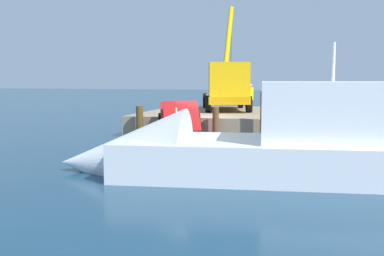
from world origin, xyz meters
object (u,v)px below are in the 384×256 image
salvaged_car (181,129)px  moored_yacht (243,159)px  dock_worker (250,98)px  crane_truck (227,87)px

salvaged_car → moored_yacht: size_ratio=0.32×
dock_worker → moored_yacht: size_ratio=0.12×
dock_worker → salvaged_car: (6.16, -2.46, -1.26)m
crane_truck → salvaged_car: size_ratio=2.14×
crane_truck → dock_worker: size_ratio=5.96×
moored_yacht → dock_worker: bearing=-173.3°
crane_truck → salvaged_car: bearing=-6.8°
crane_truck → moored_yacht: crane_truck is taller
crane_truck → moored_yacht: 14.26m
dock_worker → moored_yacht: moored_yacht is taller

